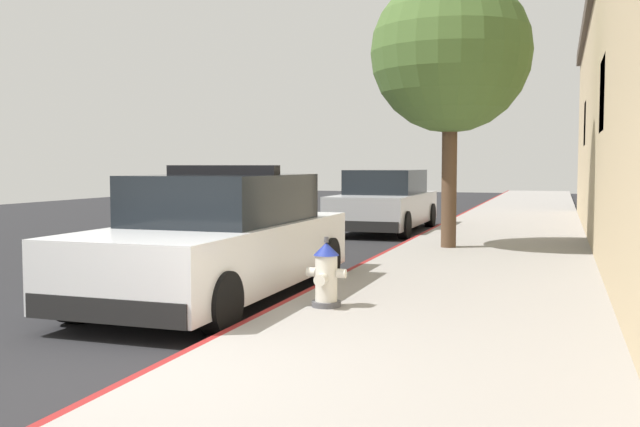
# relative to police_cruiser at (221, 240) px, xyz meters

# --- Properties ---
(ground_plane) EXTENTS (30.90, 60.00, 0.20)m
(ground_plane) POSITION_rel_police_cruiser_xyz_m (-3.13, 6.39, -0.84)
(ground_plane) COLOR #232326
(sidewalk_pavement) EXTENTS (3.43, 60.00, 0.15)m
(sidewalk_pavement) POSITION_rel_police_cruiser_xyz_m (2.87, 6.39, -0.67)
(sidewalk_pavement) COLOR gray
(sidewalk_pavement) RESTS_ON ground
(curb_painted_edge) EXTENTS (0.08, 60.00, 0.15)m
(curb_painted_edge) POSITION_rel_police_cruiser_xyz_m (1.11, 6.39, -0.67)
(curb_painted_edge) COLOR maroon
(curb_painted_edge) RESTS_ON ground
(police_cruiser) EXTENTS (1.94, 4.84, 1.68)m
(police_cruiser) POSITION_rel_police_cruiser_xyz_m (0.00, 0.00, 0.00)
(police_cruiser) COLOR white
(police_cruiser) RESTS_ON ground
(parked_car_silver_ahead) EXTENTS (1.94, 4.84, 1.56)m
(parked_car_silver_ahead) POSITION_rel_police_cruiser_xyz_m (-0.17, 9.61, -0.00)
(parked_car_silver_ahead) COLOR #B2B5BA
(parked_car_silver_ahead) RESTS_ON ground
(fire_hydrant) EXTENTS (0.44, 0.40, 0.76)m
(fire_hydrant) POSITION_rel_police_cruiser_xyz_m (1.64, -0.77, -0.25)
(fire_hydrant) COLOR #4C4C51
(fire_hydrant) RESTS_ON sidewalk_pavement
(street_tree) EXTENTS (2.94, 2.94, 5.07)m
(street_tree) POSITION_rel_police_cruiser_xyz_m (2.07, 5.28, 2.98)
(street_tree) COLOR brown
(street_tree) RESTS_ON sidewalk_pavement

